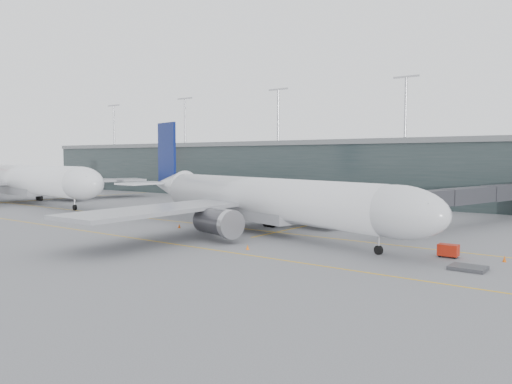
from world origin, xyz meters
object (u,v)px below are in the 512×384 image
Objects in this scene: main_aircraft at (260,199)px; gse_cart at (448,250)px; jet_bridge at (465,195)px; second_aircraft at (24,180)px.

main_aircraft reaches higher than gse_cart.
main_aircraft is at bearing 174.18° from gse_cart.
main_aircraft reaches higher than jet_bridge.
second_aircraft is (-94.62, -23.97, 0.84)m from jet_bridge.
main_aircraft is 27.95m from gse_cart.
jet_bridge is at bearing 100.33° from gse_cart.
jet_bridge is at bearing 19.98° from second_aircraft.
second_aircraft is at bearing 175.62° from gse_cart.
second_aircraft reaches higher than gse_cart.
gse_cart is (5.95, -30.30, -3.94)m from jet_bridge.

